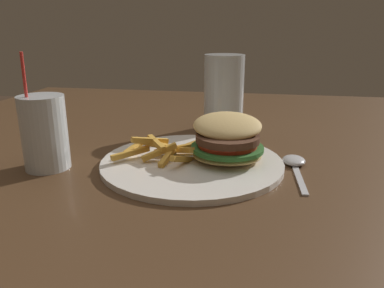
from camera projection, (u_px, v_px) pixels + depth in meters
The scene contains 5 objects.
dining_table at pixel (204, 188), 0.75m from camera, with size 1.46×1.35×0.72m.
meal_plate_near at pixel (207, 152), 0.65m from camera, with size 0.32×0.32×0.09m.
beer_glass at pixel (224, 96), 0.87m from camera, with size 0.09×0.09×0.17m.
juice_glass at pixel (45, 135), 0.63m from camera, with size 0.08×0.08×0.20m.
spoon at pixel (294, 162), 0.65m from camera, with size 0.04×0.16×0.01m.
Camera 1 is at (0.10, -0.68, 0.95)m, focal length 35.00 mm.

